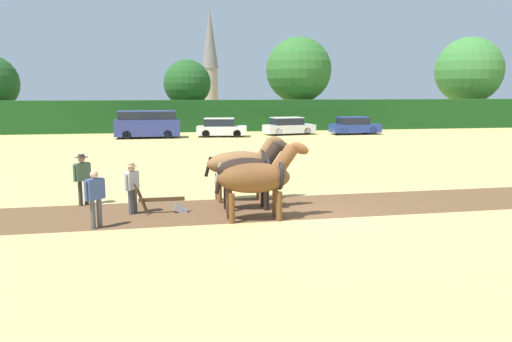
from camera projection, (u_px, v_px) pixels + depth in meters
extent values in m
plane|color=tan|center=(312.00, 217.00, 15.42)|extent=(240.00, 240.00, 0.00)
cube|color=brown|center=(76.00, 217.00, 15.34)|extent=(35.67, 4.10, 0.01)
cube|color=#194719|center=(215.00, 116.00, 47.18)|extent=(75.90, 1.84, 2.94)
cylinder|color=brown|center=(188.00, 113.00, 49.38)|extent=(0.44, 0.44, 3.24)
sphere|color=#1E4C1E|center=(187.00, 83.00, 48.92)|extent=(4.62, 4.62, 4.62)
cylinder|color=brown|center=(298.00, 108.00, 51.63)|extent=(0.44, 0.44, 4.05)
sphere|color=#2D6628|center=(299.00, 70.00, 51.01)|extent=(6.69, 6.69, 6.69)
cylinder|color=#4C3823|center=(467.00, 107.00, 56.26)|extent=(0.44, 0.44, 3.98)
sphere|color=#387533|center=(469.00, 71.00, 55.61)|extent=(7.39, 7.39, 7.39)
cylinder|color=gray|center=(211.00, 93.00, 72.06)|extent=(2.14, 2.14, 6.89)
cone|color=slate|center=(210.00, 38.00, 70.83)|extent=(2.36, 2.36, 8.42)
ellipsoid|color=brown|center=(254.00, 178.00, 14.82)|extent=(2.21, 0.99, 0.90)
cylinder|color=brown|center=(275.00, 203.00, 15.35)|extent=(0.18, 0.18, 0.88)
cylinder|color=brown|center=(279.00, 206.00, 14.84)|extent=(0.18, 0.18, 0.88)
cylinder|color=brown|center=(229.00, 205.00, 15.08)|extent=(0.18, 0.18, 0.88)
cylinder|color=brown|center=(232.00, 209.00, 14.57)|extent=(0.18, 0.18, 0.88)
cylinder|color=brown|center=(285.00, 159.00, 14.92)|extent=(0.87, 0.44, 0.98)
ellipsoid|color=brown|center=(300.00, 148.00, 14.95)|extent=(0.68, 0.27, 0.54)
cube|color=black|center=(291.00, 153.00, 14.92)|extent=(0.46, 0.09, 0.62)
cylinder|color=black|center=(219.00, 182.00, 14.64)|extent=(0.30, 0.13, 0.71)
torus|color=black|center=(279.00, 175.00, 14.96)|extent=(0.13, 0.92, 0.91)
ellipsoid|color=black|center=(246.00, 170.00, 16.15)|extent=(1.94, 0.89, 0.81)
cylinder|color=black|center=(263.00, 193.00, 16.63)|extent=(0.18, 0.18, 0.94)
cylinder|color=black|center=(266.00, 196.00, 16.17)|extent=(0.18, 0.18, 0.94)
cylinder|color=black|center=(226.00, 195.00, 16.39)|extent=(0.18, 0.18, 0.94)
cylinder|color=black|center=(228.00, 197.00, 15.94)|extent=(0.18, 0.18, 0.94)
cylinder|color=black|center=(271.00, 155.00, 16.23)|extent=(0.76, 0.40, 0.84)
ellipsoid|color=black|center=(283.00, 147.00, 16.26)|extent=(0.68, 0.27, 0.54)
cube|color=gray|center=(276.00, 150.00, 16.24)|extent=(0.40, 0.09, 0.53)
cylinder|color=gray|center=(218.00, 174.00, 15.99)|extent=(0.30, 0.13, 0.71)
torus|color=black|center=(266.00, 168.00, 16.27)|extent=(0.13, 0.83, 0.83)
ellipsoid|color=brown|center=(239.00, 163.00, 17.47)|extent=(2.32, 0.95, 0.85)
cylinder|color=brown|center=(259.00, 185.00, 17.99)|extent=(0.18, 0.18, 0.95)
cylinder|color=brown|center=(262.00, 188.00, 17.51)|extent=(0.18, 0.18, 0.95)
cylinder|color=brown|center=(218.00, 187.00, 17.71)|extent=(0.18, 0.18, 0.95)
cylinder|color=brown|center=(219.00, 189.00, 17.23)|extent=(0.18, 0.18, 0.95)
cylinder|color=brown|center=(267.00, 150.00, 17.58)|extent=(0.77, 0.42, 0.84)
ellipsoid|color=brown|center=(277.00, 142.00, 17.61)|extent=(0.68, 0.27, 0.54)
cube|color=black|center=(271.00, 144.00, 17.59)|extent=(0.39, 0.09, 0.52)
cylinder|color=black|center=(208.00, 167.00, 17.28)|extent=(0.30, 0.13, 0.71)
torus|color=black|center=(262.00, 161.00, 17.61)|extent=(0.13, 0.88, 0.87)
cube|color=#4C331E|center=(162.00, 199.00, 15.77)|extent=(1.44, 0.13, 0.12)
cube|color=#939399|center=(180.00, 209.00, 15.94)|extent=(0.49, 0.21, 0.39)
cylinder|color=#4C331E|center=(141.00, 196.00, 15.82)|extent=(0.40, 0.07, 0.96)
cylinder|color=#4C331E|center=(140.00, 198.00, 15.44)|extent=(0.40, 0.07, 0.96)
cylinder|color=#4C4C4C|center=(135.00, 201.00, 15.81)|extent=(0.14, 0.14, 0.79)
cylinder|color=#4C4C4C|center=(130.00, 202.00, 15.63)|extent=(0.14, 0.14, 0.79)
cube|color=#B7B7BC|center=(132.00, 180.00, 15.61)|extent=(0.44, 0.49, 0.56)
sphere|color=tan|center=(131.00, 168.00, 15.55)|extent=(0.21, 0.21, 0.21)
cylinder|color=#B7B7BC|center=(138.00, 180.00, 15.86)|extent=(0.09, 0.09, 0.53)
cylinder|color=#B7B7BC|center=(126.00, 183.00, 15.37)|extent=(0.09, 0.09, 0.53)
cylinder|color=tan|center=(131.00, 166.00, 15.54)|extent=(0.41, 0.41, 0.02)
cylinder|color=tan|center=(131.00, 165.00, 15.53)|extent=(0.20, 0.20, 0.10)
cylinder|color=#38332D|center=(241.00, 180.00, 19.46)|extent=(0.14, 0.14, 0.81)
cylinder|color=#38332D|center=(245.00, 180.00, 19.31)|extent=(0.14, 0.14, 0.81)
cube|color=#4C6B4C|center=(243.00, 163.00, 19.27)|extent=(0.44, 0.50, 0.57)
sphere|color=tan|center=(243.00, 152.00, 19.21)|extent=(0.22, 0.22, 0.22)
cylinder|color=#4C6B4C|center=(238.00, 162.00, 19.47)|extent=(0.09, 0.09, 0.54)
cylinder|color=#4C6B4C|center=(248.00, 164.00, 19.08)|extent=(0.09, 0.09, 0.54)
cylinder|color=#4C4C4C|center=(99.00, 213.00, 14.15)|extent=(0.14, 0.14, 0.84)
cylinder|color=#4C4C4C|center=(93.00, 215.00, 13.98)|extent=(0.14, 0.14, 0.84)
cube|color=#3D5184|center=(95.00, 189.00, 13.95)|extent=(0.50, 0.48, 0.59)
sphere|color=tan|center=(94.00, 174.00, 13.88)|extent=(0.23, 0.23, 0.23)
cylinder|color=#3D5184|center=(104.00, 188.00, 14.18)|extent=(0.09, 0.09, 0.56)
cylinder|color=#3D5184|center=(86.00, 191.00, 13.73)|extent=(0.09, 0.09, 0.56)
cylinder|color=#38332D|center=(86.00, 192.00, 16.98)|extent=(0.14, 0.14, 0.85)
cylinder|color=#38332D|center=(80.00, 193.00, 16.81)|extent=(0.14, 0.14, 0.85)
cube|color=#4C6B4C|center=(82.00, 172.00, 16.78)|extent=(0.50, 0.48, 0.60)
sphere|color=tan|center=(81.00, 159.00, 16.71)|extent=(0.23, 0.23, 0.23)
cylinder|color=#4C6B4C|center=(90.00, 171.00, 17.01)|extent=(0.09, 0.09, 0.57)
cylinder|color=#4C6B4C|center=(74.00, 173.00, 16.55)|extent=(0.09, 0.09, 0.57)
cylinder|color=#42382D|center=(81.00, 157.00, 16.70)|extent=(0.44, 0.44, 0.02)
cylinder|color=#42382D|center=(81.00, 156.00, 16.69)|extent=(0.22, 0.22, 0.10)
cube|color=navy|center=(148.00, 127.00, 40.49)|extent=(5.18, 2.04, 1.33)
cube|color=black|center=(147.00, 115.00, 40.33)|extent=(4.56, 1.83, 0.63)
cube|color=navy|center=(147.00, 111.00, 40.28)|extent=(4.56, 1.83, 0.06)
cylinder|color=black|center=(168.00, 133.00, 41.72)|extent=(0.70, 0.23, 0.70)
cylinder|color=black|center=(168.00, 134.00, 39.99)|extent=(0.70, 0.23, 0.70)
cylinder|color=black|center=(128.00, 133.00, 41.15)|extent=(0.70, 0.23, 0.70)
cylinder|color=black|center=(127.00, 135.00, 39.42)|extent=(0.70, 0.23, 0.70)
cube|color=silver|center=(222.00, 130.00, 41.61)|extent=(4.31, 2.25, 0.72)
cube|color=black|center=(219.00, 122.00, 41.50)|extent=(2.65, 1.86, 0.60)
cube|color=silver|center=(219.00, 118.00, 41.45)|extent=(2.65, 1.86, 0.06)
cylinder|color=black|center=(237.00, 132.00, 42.43)|extent=(0.67, 0.30, 0.64)
cylinder|color=black|center=(237.00, 134.00, 40.96)|extent=(0.67, 0.30, 0.64)
cylinder|color=black|center=(207.00, 132.00, 42.34)|extent=(0.67, 0.30, 0.64)
cylinder|color=black|center=(206.00, 134.00, 40.86)|extent=(0.67, 0.30, 0.64)
cube|color=silver|center=(289.00, 129.00, 43.62)|extent=(4.61, 2.59, 0.70)
cube|color=black|center=(287.00, 121.00, 43.44)|extent=(2.87, 2.10, 0.59)
cube|color=silver|center=(287.00, 118.00, 43.39)|extent=(2.87, 2.10, 0.06)
cylinder|color=black|center=(299.00, 130.00, 44.86)|extent=(0.67, 0.33, 0.64)
cylinder|color=black|center=(307.00, 131.00, 43.35)|extent=(0.67, 0.33, 0.64)
cylinder|color=black|center=(271.00, 131.00, 43.95)|extent=(0.67, 0.33, 0.64)
cylinder|color=black|center=(278.00, 132.00, 42.44)|extent=(0.67, 0.33, 0.64)
cube|color=navy|center=(355.00, 128.00, 43.96)|extent=(4.32, 1.87, 0.71)
cube|color=black|center=(353.00, 121.00, 43.82)|extent=(2.61, 1.65, 0.58)
cube|color=navy|center=(353.00, 117.00, 43.77)|extent=(2.61, 1.65, 0.06)
cylinder|color=black|center=(365.00, 130.00, 45.00)|extent=(0.68, 0.24, 0.68)
cylinder|color=black|center=(373.00, 131.00, 43.51)|extent=(0.68, 0.24, 0.68)
cylinder|color=black|center=(338.00, 130.00, 44.48)|extent=(0.68, 0.24, 0.68)
cylinder|color=black|center=(344.00, 131.00, 42.99)|extent=(0.68, 0.24, 0.68)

